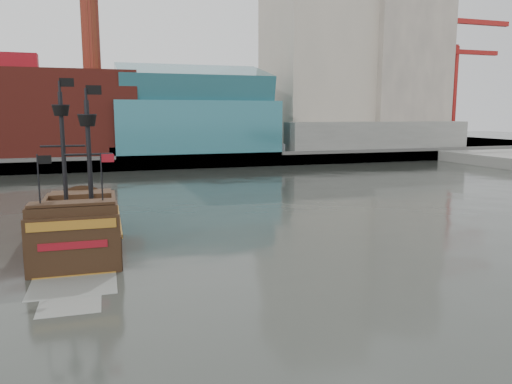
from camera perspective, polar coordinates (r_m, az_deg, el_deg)
name	(u,v)px	position (r m, az deg, el deg)	size (l,w,h in m)	color
ground	(267,291)	(28.24, 1.24, -11.22)	(400.00, 400.00, 0.00)	#242622
promenade_far	(132,152)	(117.63, -13.94, 4.46)	(220.00, 60.00, 2.00)	slate
seawall	(146,163)	(88.32, -12.45, 3.29)	(220.00, 1.00, 2.60)	#4C4C49
skyline	(156,42)	(111.42, -11.32, 16.46)	(149.00, 45.00, 62.00)	brown
crane_a	(452,76)	(138.52, 21.47, 12.26)	(22.50, 4.00, 32.25)	slate
crane_b	(455,92)	(152.13, 21.79, 10.56)	(19.10, 4.00, 26.25)	slate
pirate_ship	(79,232)	(38.71, -19.55, -4.31)	(6.01, 17.77, 13.20)	black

